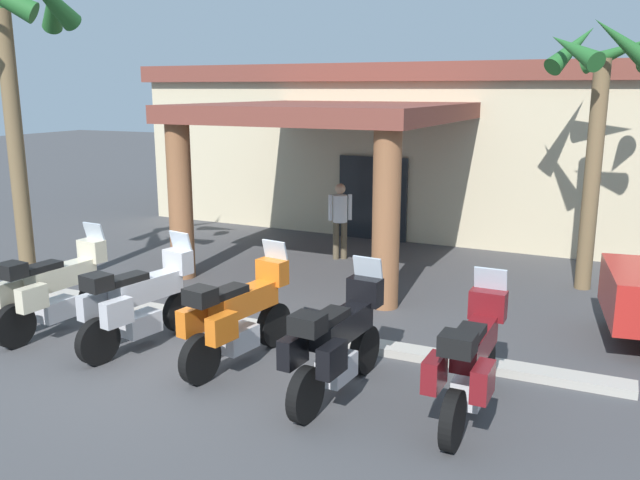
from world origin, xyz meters
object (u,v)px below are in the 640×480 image
at_px(motorcycle_orange, 237,316).
at_px(palm_tree_near_portico, 602,89).
at_px(palm_tree_roadside, 4,34).
at_px(motorcycle_cream, 55,289).
at_px(motorcycle_silver, 139,302).
at_px(pedestrian, 340,216).
at_px(motorcycle_black, 337,343).
at_px(motel_building, 415,142).
at_px(motorcycle_maroon, 471,362).

bearing_deg(motorcycle_orange, palm_tree_near_portico, -26.01).
relative_size(motorcycle_orange, palm_tree_roadside, 0.36).
height_order(motorcycle_cream, motorcycle_silver, same).
relative_size(pedestrian, palm_tree_near_portico, 0.34).
height_order(motorcycle_orange, palm_tree_near_portico, palm_tree_near_portico).
xyz_separation_m(motorcycle_silver, palm_tree_roadside, (-3.52, 1.16, 3.95)).
xyz_separation_m(motorcycle_orange, motorcycle_black, (1.63, -0.35, 0.00)).
bearing_deg(motel_building, motorcycle_maroon, -68.91).
xyz_separation_m(motorcycle_silver, palm_tree_near_portico, (5.81, 5.86, 3.04)).
height_order(motel_building, pedestrian, motel_building).
bearing_deg(palm_tree_near_portico, motorcycle_cream, -141.62).
xyz_separation_m(palm_tree_roadside, palm_tree_near_portico, (9.34, 4.70, -0.91)).
relative_size(motel_building, motorcycle_cream, 6.50).
relative_size(motorcycle_orange, pedestrian, 1.29).
relative_size(motel_building, motorcycle_maroon, 6.50).
distance_m(motorcycle_maroon, palm_tree_near_portico, 6.82).
relative_size(motel_building, palm_tree_near_portico, 2.86).
bearing_deg(motorcycle_maroon, motel_building, 21.10).
distance_m(motel_building, palm_tree_roadside, 11.47).
height_order(motel_building, motorcycle_silver, motel_building).
xyz_separation_m(motorcycle_silver, motorcycle_maroon, (4.88, -0.17, 0.00)).
xyz_separation_m(motel_building, motorcycle_cream, (-2.35, -11.57, -1.52)).
distance_m(motorcycle_black, pedestrian, 6.83).
bearing_deg(motorcycle_maroon, motorcycle_silver, 89.50).
xyz_separation_m(motorcycle_orange, pedestrian, (-0.96, 5.96, 0.29)).
height_order(motel_building, motorcycle_cream, motel_building).
height_order(pedestrian, palm_tree_near_portico, palm_tree_near_portico).
xyz_separation_m(motorcycle_black, palm_tree_roadside, (-6.78, 1.44, 3.95)).
relative_size(motel_building, pedestrian, 8.43).
bearing_deg(motorcycle_orange, motel_building, 14.34).
bearing_deg(motorcycle_maroon, motorcycle_cream, 90.27).
height_order(motorcycle_silver, motorcycle_maroon, same).
distance_m(motel_building, motorcycle_silver, 11.66).
bearing_deg(palm_tree_roadside, motorcycle_black, -11.98).
xyz_separation_m(motorcycle_cream, motorcycle_silver, (1.63, 0.03, 0.00)).
relative_size(motel_building, motorcycle_orange, 6.54).
xyz_separation_m(motorcycle_orange, palm_tree_roadside, (-5.15, 1.09, 3.95)).
bearing_deg(motel_building, palm_tree_near_portico, -46.58).
xyz_separation_m(motorcycle_silver, pedestrian, (0.67, 6.03, 0.29)).
bearing_deg(motorcycle_orange, motorcycle_silver, 102.30).
distance_m(motorcycle_cream, motorcycle_silver, 1.63).
bearing_deg(palm_tree_near_portico, motorcycle_black, -112.61).
height_order(motorcycle_cream, motorcycle_maroon, same).
xyz_separation_m(motorcycle_cream, motorcycle_orange, (3.26, 0.10, 0.00)).
bearing_deg(motorcycle_silver, motorcycle_orange, -76.38).
bearing_deg(motorcycle_silver, palm_tree_roadside, 82.92).
height_order(motorcycle_silver, motorcycle_black, same).
xyz_separation_m(pedestrian, palm_tree_near_portico, (5.14, -0.17, 2.75)).
bearing_deg(motorcycle_cream, pedestrian, -15.30).
height_order(motorcycle_cream, motorcycle_black, same).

